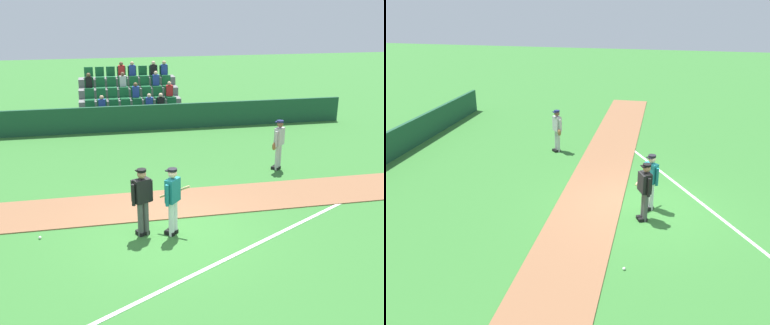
{
  "view_description": "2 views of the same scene",
  "coord_description": "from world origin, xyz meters",
  "views": [
    {
      "loc": [
        -1.52,
        -10.46,
        5.53
      ],
      "look_at": [
        0.99,
        1.78,
        1.21
      ],
      "focal_mm": 43.25,
      "sensor_mm": 36.0,
      "label": 1
    },
    {
      "loc": [
        -11.65,
        -0.38,
        6.17
      ],
      "look_at": [
        0.8,
        2.23,
        1.06
      ],
      "focal_mm": 39.55,
      "sensor_mm": 36.0,
      "label": 2
    }
  ],
  "objects": [
    {
      "name": "foul_line_chalk",
      "position": [
        3.0,
        -0.5,
        0.01
      ],
      "size": [
        10.48,
        6.02,
        0.01
      ],
      "primitive_type": "cube",
      "rotation": [
        0.0,
        0.0,
        0.52
      ],
      "color": "white",
      "rests_on": "ground"
    },
    {
      "name": "runner_grey_jersey",
      "position": [
        4.46,
        3.87,
        0.96
      ],
      "size": [
        0.57,
        0.5,
        1.76
      ],
      "color": "#B2B2B2",
      "rests_on": "ground"
    },
    {
      "name": "umpire_home_plate",
      "position": [
        -0.63,
        -0.01,
        1.0
      ],
      "size": [
        0.54,
        0.43,
        1.76
      ],
      "color": "#4C4C4C",
      "rests_on": "ground"
    },
    {
      "name": "infield_dirt_path",
      "position": [
        0.0,
        1.71,
        0.01
      ],
      "size": [
        28.0,
        2.03,
        0.03
      ],
      "primitive_type": "cube",
      "color": "brown",
      "rests_on": "ground"
    },
    {
      "name": "ground_plane",
      "position": [
        0.0,
        0.0,
        0.0
      ],
      "size": [
        80.0,
        80.0,
        0.0
      ],
      "primitive_type": "plane",
      "color": "#33702D"
    },
    {
      "name": "baseball",
      "position": [
        -3.16,
        0.27,
        0.04
      ],
      "size": [
        0.07,
        0.07,
        0.07
      ],
      "primitive_type": "sphere",
      "color": "white",
      "rests_on": "ground"
    },
    {
      "name": "batter_teal_jersey",
      "position": [
        0.11,
        -0.13,
        0.97
      ],
      "size": [
        0.75,
        0.68,
        1.76
      ],
      "color": "white",
      "rests_on": "ground"
    },
    {
      "name": "dugout_fence",
      "position": [
        0.0,
        10.08,
        0.58
      ],
      "size": [
        20.0,
        0.16,
        1.16
      ],
      "primitive_type": "cube",
      "color": "#19472D",
      "rests_on": "ground"
    },
    {
      "name": "stadium_bleachers",
      "position": [
        0.02,
        12.39,
        0.77
      ],
      "size": [
        5.0,
        3.8,
        2.7
      ],
      "color": "slate",
      "rests_on": "ground"
    }
  ]
}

